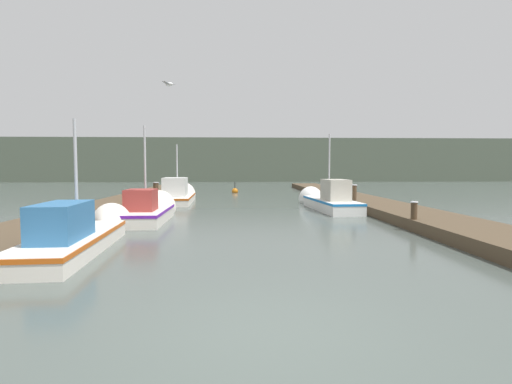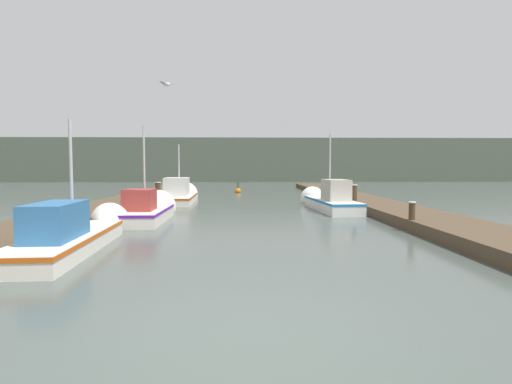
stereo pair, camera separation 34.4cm
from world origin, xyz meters
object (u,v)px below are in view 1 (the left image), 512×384
(mooring_piling_0, at_px, (339,194))
(channel_buoy, at_px, (235,191))
(fishing_boat_1, at_px, (148,211))
(fishing_boat_0, at_px, (83,233))
(mooring_piling_1, at_px, (414,216))
(seagull_lead, at_px, (169,84))
(fishing_boat_2, at_px, (326,200))
(fishing_boat_3, at_px, (178,195))
(mooring_piling_2, at_px, (354,198))
(mooring_piling_3, at_px, (156,192))

(mooring_piling_0, relative_size, channel_buoy, 1.28)
(fishing_boat_1, distance_m, mooring_piling_0, 10.41)
(fishing_boat_0, distance_m, channel_buoy, 21.67)
(mooring_piling_1, bearing_deg, fishing_boat_0, -167.94)
(channel_buoy, relative_size, seagull_lead, 1.88)
(mooring_piling_0, relative_size, seagull_lead, 2.41)
(fishing_boat_2, bearing_deg, fishing_boat_3, 148.00)
(mooring_piling_2, relative_size, seagull_lead, 2.39)
(mooring_piling_3, bearing_deg, mooring_piling_1, -46.69)
(fishing_boat_1, xyz_separation_m, fishing_boat_2, (8.00, 3.71, 0.07))
(mooring_piling_1, height_order, channel_buoy, mooring_piling_1)
(mooring_piling_2, xyz_separation_m, seagull_lead, (-7.70, -5.12, 4.16))
(fishing_boat_3, bearing_deg, fishing_boat_1, -92.14)
(fishing_boat_3, distance_m, mooring_piling_1, 14.56)
(mooring_piling_0, bearing_deg, fishing_boat_1, -150.20)
(mooring_piling_1, bearing_deg, seagull_lead, 175.05)
(mooring_piling_2, bearing_deg, channel_buoy, 112.90)
(fishing_boat_1, bearing_deg, fishing_boat_0, -96.49)
(fishing_boat_1, distance_m, fishing_boat_3, 7.91)
(fishing_boat_0, xyz_separation_m, mooring_piling_3, (-0.77, 13.33, 0.23))
(mooring_piling_2, height_order, channel_buoy, mooring_piling_2)
(fishing_boat_2, relative_size, mooring_piling_0, 5.11)
(fishing_boat_0, distance_m, mooring_piling_2, 12.40)
(fishing_boat_0, xyz_separation_m, mooring_piling_0, (9.55, 10.58, 0.27))
(fishing_boat_3, height_order, mooring_piling_1, fishing_boat_3)
(mooring_piling_0, bearing_deg, fishing_boat_0, -132.06)
(mooring_piling_2, distance_m, mooring_piling_3, 11.65)
(seagull_lead, bearing_deg, mooring_piling_0, 167.40)
(mooring_piling_2, distance_m, seagull_lead, 10.14)
(fishing_boat_0, relative_size, fishing_boat_3, 1.03)
(fishing_boat_0, height_order, fishing_boat_1, fishing_boat_1)
(fishing_boat_2, xyz_separation_m, mooring_piling_3, (-9.29, 4.21, 0.17))
(mooring_piling_0, bearing_deg, mooring_piling_1, -88.20)
(fishing_boat_2, relative_size, channel_buoy, 6.53)
(fishing_boat_3, xyz_separation_m, mooring_piling_0, (9.02, -2.73, 0.22))
(fishing_boat_1, height_order, fishing_boat_2, fishing_boat_2)
(mooring_piling_0, xyz_separation_m, mooring_piling_2, (-0.01, -2.67, -0.00))
(fishing_boat_3, distance_m, mooring_piling_2, 10.51)
(fishing_boat_3, relative_size, mooring_piling_3, 5.29)
(mooring_piling_2, bearing_deg, mooring_piling_1, -87.28)
(mooring_piling_0, distance_m, channel_buoy, 12.15)
(channel_buoy, bearing_deg, seagull_lead, -96.26)
(mooring_piling_1, relative_size, channel_buoy, 0.97)
(fishing_boat_2, distance_m, mooring_piling_2, 1.60)
(fishing_boat_2, xyz_separation_m, seagull_lead, (-6.67, -6.33, 4.37))
(mooring_piling_3, distance_m, seagull_lead, 11.64)
(fishing_boat_1, relative_size, channel_buoy, 5.12)
(mooring_piling_0, bearing_deg, channel_buoy, 117.85)
(mooring_piling_3, bearing_deg, channel_buoy, 59.83)
(fishing_boat_2, height_order, mooring_piling_2, fishing_boat_2)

